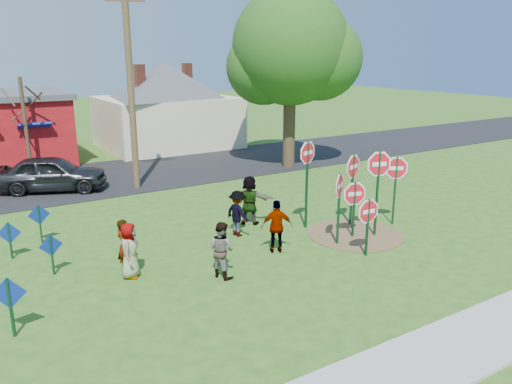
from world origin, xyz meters
The scene contains 26 objects.
ground centered at (0.00, 0.00, 0.00)m, with size 120.00×120.00×0.00m, color #275719.
sidewalk centered at (0.00, -7.20, 0.04)m, with size 22.00×1.80×0.08m, color #9E9E99.
road centered at (0.00, 11.50, 0.02)m, with size 120.00×7.50×0.04m, color black.
dirt_patch centered at (4.50, -1.00, 0.01)m, with size 3.20×3.20×0.03m, color brown.
cream_house centered at (5.50, 18.00, 2.92)m, with size 9.40×9.40×6.50m.
stop_sign_a centered at (3.54, -2.50, 1.28)m, with size 1.03×0.07×1.92m.
stop_sign_b centered at (3.51, 0.47, 2.36)m, with size 1.04×0.31×3.22m.
stop_sign_c centered at (5.00, -1.39, 2.14)m, with size 1.09×0.38×3.04m.
stop_sign_d centered at (5.09, -0.10, 1.93)m, with size 1.10×0.38×2.70m.
stop_sign_e centered at (4.28, -1.10, 1.36)m, with size 1.02×0.33×2.03m.
stop_sign_f centered at (6.41, -0.87, 1.87)m, with size 0.95×0.57×2.61m.
stop_sign_g centered at (3.40, -1.34, 1.73)m, with size 0.91×0.60×2.49m.
blue_diamond_a centered at (-6.13, -1.79, 0.86)m, with size 0.69×0.27×1.39m.
blue_diamond_b centered at (-4.79, 1.07, 0.73)m, with size 0.63×0.06×1.18m.
blue_diamond_c centered at (-5.63, 2.89, 0.70)m, with size 0.64×0.24×1.16m.
blue_diamond_d centered at (-4.64, 3.82, 0.80)m, with size 0.68×0.07×1.30m.
person_a centered at (-3.01, -0.21, 0.78)m, with size 0.76×0.50×1.56m, color #444D91.
person_b centered at (-3.04, 0.15, 0.78)m, with size 0.57×0.38×1.57m, color #287C61.
person_c centered at (-0.87, -1.49, 0.79)m, with size 0.77×0.60×1.58m, color brown.
person_d centered at (1.10, 1.06, 0.78)m, with size 1.01×0.58×1.56m, color #37373C.
person_e centered at (1.39, -0.84, 0.83)m, with size 0.97×0.41×1.66m, color #462E5A.
person_f centered at (2.05, 1.87, 0.89)m, with size 1.65×0.52×1.77m, color #1E5525.
suv centered at (-3.11, 10.19, 0.82)m, with size 1.85×4.61×1.57m, color #29292E.
utility_pole centered at (0.23, 8.77, 4.82)m, with size 2.22×0.59×9.16m.
leafy_tree centered at (8.74, 8.65, 5.94)m, with size 6.49×5.92×9.23m.
bare_tree_east centered at (-3.52, 13.57, 3.15)m, with size 1.80×1.80×4.88m.
Camera 1 is at (-6.73, -12.72, 5.94)m, focal length 35.00 mm.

